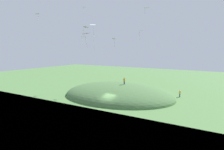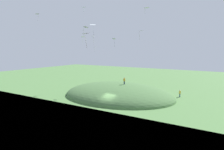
# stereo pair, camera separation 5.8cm
# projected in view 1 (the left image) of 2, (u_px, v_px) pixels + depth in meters

# --- Properties ---
(ground_plane) EXTENTS (160.00, 160.00, 0.00)m
(ground_plane) POSITION_uv_depth(u_px,v_px,m) (108.00, 106.00, 41.35)
(ground_plane) COLOR #517D42
(grass_hill) EXTENTS (21.24, 27.83, 6.34)m
(grass_hill) POSITION_uv_depth(u_px,v_px,m) (118.00, 96.00, 49.95)
(grass_hill) COLOR #4B723F
(grass_hill) RESTS_ON ground_plane
(person_watching_kites) EXTENTS (0.55, 0.55, 1.64)m
(person_watching_kites) POSITION_uv_depth(u_px,v_px,m) (124.00, 80.00, 48.09)
(person_watching_kites) COLOR #212E43
(person_watching_kites) RESTS_ON grass_hill
(person_on_hilltop) EXTENTS (0.62, 0.62, 1.72)m
(person_on_hilltop) POSITION_uv_depth(u_px,v_px,m) (180.00, 93.00, 48.84)
(person_on_hilltop) COLOR #1D314C
(person_on_hilltop) RESTS_ON ground_plane
(kite_0) EXTENTS (1.07, 0.90, 2.01)m
(kite_0) POSITION_uv_depth(u_px,v_px,m) (93.00, 37.00, 48.52)
(kite_0) COLOR silver
(kite_1) EXTENTS (0.99, 1.04, 1.73)m
(kite_1) POSITION_uv_depth(u_px,v_px,m) (86.00, 34.00, 22.46)
(kite_1) COLOR white
(kite_2) EXTENTS (1.31, 1.41, 2.40)m
(kite_2) POSITION_uv_depth(u_px,v_px,m) (86.00, 28.00, 42.12)
(kite_2) COLOR silver
(kite_3) EXTENTS (0.69, 0.82, 1.64)m
(kite_3) POSITION_uv_depth(u_px,v_px,m) (141.00, 32.00, 35.80)
(kite_3) COLOR white
(kite_4) EXTENTS (1.38, 1.36, 2.39)m
(kite_4) POSITION_uv_depth(u_px,v_px,m) (93.00, 25.00, 41.06)
(kite_4) COLOR white
(kite_5) EXTENTS (0.83, 0.97, 1.42)m
(kite_5) POSITION_uv_depth(u_px,v_px,m) (84.00, 8.00, 43.84)
(kite_5) COLOR white
(kite_6) EXTENTS (1.14, 1.32, 1.13)m
(kite_6) POSITION_uv_depth(u_px,v_px,m) (146.00, 8.00, 42.92)
(kite_6) COLOR white
(kite_7) EXTENTS (0.89, 1.03, 1.84)m
(kite_7) POSITION_uv_depth(u_px,v_px,m) (114.00, 39.00, 44.18)
(kite_7) COLOR silver
(kite_8) EXTENTS (0.63, 0.84, 2.20)m
(kite_8) POSITION_uv_depth(u_px,v_px,m) (83.00, 37.00, 57.41)
(kite_8) COLOR white
(kite_9) EXTENTS (1.08, 1.25, 1.44)m
(kite_9) POSITION_uv_depth(u_px,v_px,m) (37.00, 14.00, 45.66)
(kite_9) COLOR white
(kite_10) EXTENTS (0.71, 0.89, 1.36)m
(kite_10) POSITION_uv_depth(u_px,v_px,m) (95.00, 47.00, 52.38)
(kite_10) COLOR white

